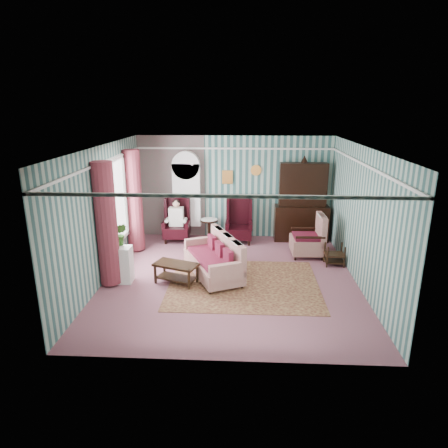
# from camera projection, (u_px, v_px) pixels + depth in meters

# --- Properties ---
(floor) EXTENTS (6.00, 6.00, 0.00)m
(floor) POSITION_uv_depth(u_px,v_px,m) (230.00, 278.00, 8.92)
(floor) COLOR #884F58
(floor) RESTS_ON ground
(room_shell) EXTENTS (5.53, 6.02, 2.91)m
(room_shell) POSITION_uv_depth(u_px,v_px,m) (202.00, 188.00, 8.53)
(room_shell) COLOR #335D5A
(room_shell) RESTS_ON ground
(bookcase) EXTENTS (0.80, 0.28, 2.24)m
(bookcase) POSITION_uv_depth(u_px,v_px,m) (187.00, 199.00, 11.37)
(bookcase) COLOR silver
(bookcase) RESTS_ON floor
(dresser_hutch) EXTENTS (1.50, 0.56, 2.36)m
(dresser_hutch) POSITION_uv_depth(u_px,v_px,m) (302.00, 200.00, 11.08)
(dresser_hutch) COLOR black
(dresser_hutch) RESTS_ON floor
(wingback_left) EXTENTS (0.76, 0.80, 1.25)m
(wingback_left) POSITION_uv_depth(u_px,v_px,m) (177.00, 220.00, 11.16)
(wingback_left) COLOR black
(wingback_left) RESTS_ON floor
(wingback_right) EXTENTS (0.76, 0.80, 1.25)m
(wingback_right) POSITION_uv_depth(u_px,v_px,m) (239.00, 221.00, 11.07)
(wingback_right) COLOR black
(wingback_right) RESTS_ON floor
(seated_woman) EXTENTS (0.44, 0.40, 1.18)m
(seated_woman) POSITION_uv_depth(u_px,v_px,m) (177.00, 221.00, 11.17)
(seated_woman) COLOR beige
(seated_woman) RESTS_ON floor
(round_side_table) EXTENTS (0.50, 0.50, 0.60)m
(round_side_table) POSITION_uv_depth(u_px,v_px,m) (209.00, 230.00, 11.35)
(round_side_table) COLOR black
(round_side_table) RESTS_ON floor
(nest_table) EXTENTS (0.45, 0.38, 0.54)m
(nest_table) POSITION_uv_depth(u_px,v_px,m) (334.00, 254.00, 9.58)
(nest_table) COLOR black
(nest_table) RESTS_ON floor
(plant_stand) EXTENTS (0.55, 0.35, 0.80)m
(plant_stand) POSITION_uv_depth(u_px,v_px,m) (119.00, 265.00, 8.63)
(plant_stand) COLOR white
(plant_stand) RESTS_ON floor
(rug) EXTENTS (3.20, 2.60, 0.01)m
(rug) POSITION_uv_depth(u_px,v_px,m) (244.00, 284.00, 8.61)
(rug) COLOR #4F1A1B
(rug) RESTS_ON floor
(sofa) EXTENTS (1.61, 2.10, 1.11)m
(sofa) POSITION_uv_depth(u_px,v_px,m) (213.00, 253.00, 8.88)
(sofa) COLOR #BEAC93
(sofa) RESTS_ON floor
(floral_armchair) EXTENTS (0.82, 0.91, 1.01)m
(floral_armchair) POSITION_uv_depth(u_px,v_px,m) (307.00, 237.00, 10.11)
(floral_armchair) COLOR #C4B098
(floral_armchair) RESTS_ON floor
(coffee_table) EXTENTS (1.04, 0.76, 0.45)m
(coffee_table) POSITION_uv_depth(u_px,v_px,m) (176.00, 273.00, 8.62)
(coffee_table) COLOR black
(coffee_table) RESTS_ON floor
(potted_plant_a) EXTENTS (0.41, 0.38, 0.38)m
(potted_plant_a) POSITION_uv_depth(u_px,v_px,m) (111.00, 240.00, 8.38)
(potted_plant_a) COLOR #1A531D
(potted_plant_a) RESTS_ON plant_stand
(potted_plant_b) EXTENTS (0.28, 0.22, 0.50)m
(potted_plant_b) POSITION_uv_depth(u_px,v_px,m) (120.00, 234.00, 8.57)
(potted_plant_b) COLOR #184E1A
(potted_plant_b) RESTS_ON plant_stand
(potted_plant_c) EXTENTS (0.28, 0.28, 0.40)m
(potted_plant_c) POSITION_uv_depth(u_px,v_px,m) (116.00, 237.00, 8.52)
(potted_plant_c) COLOR #1B571F
(potted_plant_c) RESTS_ON plant_stand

